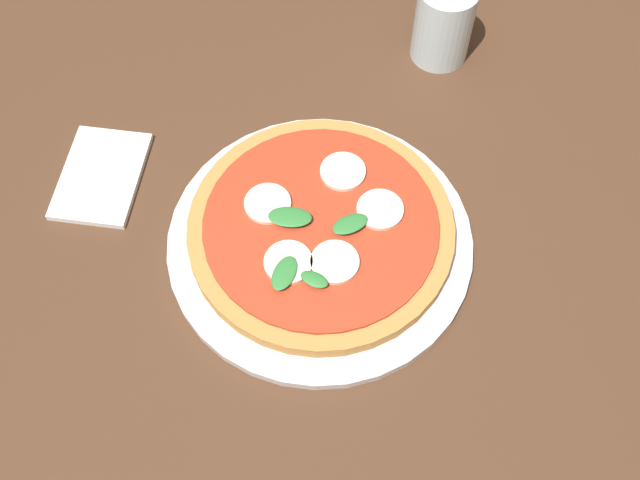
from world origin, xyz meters
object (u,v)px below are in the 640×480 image
(dining_table, at_px, (289,330))
(napkin, at_px, (101,176))
(glass_cup, at_px, (443,23))
(serving_tray, at_px, (320,242))
(pizza, at_px, (321,228))

(dining_table, height_order, napkin, napkin)
(glass_cup, bearing_deg, napkin, 128.93)
(serving_tray, distance_m, glass_cup, 0.33)
(dining_table, distance_m, pizza, 0.15)
(pizza, distance_m, glass_cup, 0.32)
(pizza, xyz_separation_m, glass_cup, (0.31, -0.08, 0.03))
(dining_table, height_order, pizza, pizza)
(glass_cup, bearing_deg, pizza, 164.60)
(dining_table, bearing_deg, pizza, -17.21)
(pizza, relative_size, napkin, 2.23)
(napkin, relative_size, glass_cup, 1.25)
(dining_table, height_order, glass_cup, glass_cup)
(serving_tray, bearing_deg, dining_table, 160.45)
(napkin, height_order, glass_cup, glass_cup)
(pizza, bearing_deg, napkin, 85.22)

